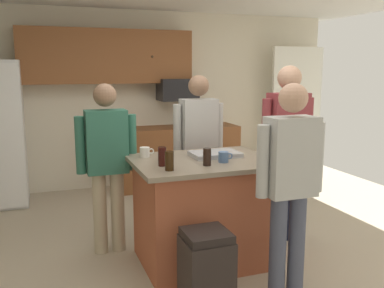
{
  "coord_description": "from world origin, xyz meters",
  "views": [
    {
      "loc": [
        -1.35,
        -3.53,
        1.76
      ],
      "look_at": [
        0.0,
        0.22,
        1.05
      ],
      "focal_mm": 39.73,
      "sensor_mm": 36.0,
      "label": 1
    }
  ],
  "objects_px": {
    "kitchen_island": "(203,210)",
    "glass_dark_ale": "(162,154)",
    "microwave_over_range": "(178,90)",
    "person_elder_center": "(287,141)",
    "glass_pilsner": "(207,157)",
    "person_guest_right": "(198,141)",
    "person_guest_by_door": "(107,157)",
    "mug_blue_stoneware": "(224,157)",
    "person_guest_left": "(290,176)",
    "glass_short_whisky": "(162,157)",
    "serving_tray": "(215,154)",
    "mug_ceramic_white": "(145,152)",
    "trash_bin": "(206,271)",
    "tumbler_amber": "(169,161)"
  },
  "relations": [
    {
      "from": "person_guest_by_door",
      "to": "person_guest_left",
      "type": "bearing_deg",
      "value": -13.87
    },
    {
      "from": "glass_short_whisky",
      "to": "mug_ceramic_white",
      "type": "distance_m",
      "value": 0.41
    },
    {
      "from": "glass_short_whisky",
      "to": "tumbler_amber",
      "type": "height_order",
      "value": "glass_short_whisky"
    },
    {
      "from": "person_elder_center",
      "to": "serving_tray",
      "type": "distance_m",
      "value": 0.81
    },
    {
      "from": "microwave_over_range",
      "to": "glass_pilsner",
      "type": "height_order",
      "value": "microwave_over_range"
    },
    {
      "from": "glass_dark_ale",
      "to": "serving_tray",
      "type": "distance_m",
      "value": 0.51
    },
    {
      "from": "mug_blue_stoneware",
      "to": "glass_dark_ale",
      "type": "distance_m",
      "value": 0.54
    },
    {
      "from": "tumbler_amber",
      "to": "kitchen_island",
      "type": "bearing_deg",
      "value": 36.08
    },
    {
      "from": "person_guest_by_door",
      "to": "person_guest_left",
      "type": "xyz_separation_m",
      "value": [
        1.19,
        -1.26,
        0.02
      ]
    },
    {
      "from": "person_elder_center",
      "to": "glass_pilsner",
      "type": "distance_m",
      "value": 1.09
    },
    {
      "from": "tumbler_amber",
      "to": "mug_ceramic_white",
      "type": "distance_m",
      "value": 0.58
    },
    {
      "from": "glass_pilsner",
      "to": "trash_bin",
      "type": "relative_size",
      "value": 0.24
    },
    {
      "from": "person_elder_center",
      "to": "person_guest_right",
      "type": "xyz_separation_m",
      "value": [
        -0.7,
        0.65,
        -0.07
      ]
    },
    {
      "from": "glass_dark_ale",
      "to": "serving_tray",
      "type": "relative_size",
      "value": 0.28
    },
    {
      "from": "glass_short_whisky",
      "to": "serving_tray",
      "type": "relative_size",
      "value": 0.36
    },
    {
      "from": "trash_bin",
      "to": "mug_blue_stoneware",
      "type": "bearing_deg",
      "value": 56.44
    },
    {
      "from": "glass_short_whisky",
      "to": "trash_bin",
      "type": "relative_size",
      "value": 0.26
    },
    {
      "from": "kitchen_island",
      "to": "glass_short_whisky",
      "type": "height_order",
      "value": "glass_short_whisky"
    },
    {
      "from": "glass_dark_ale",
      "to": "microwave_over_range",
      "type": "bearing_deg",
      "value": 69.08
    },
    {
      "from": "mug_blue_stoneware",
      "to": "trash_bin",
      "type": "bearing_deg",
      "value": -123.56
    },
    {
      "from": "microwave_over_range",
      "to": "person_elder_center",
      "type": "height_order",
      "value": "person_elder_center"
    },
    {
      "from": "kitchen_island",
      "to": "glass_dark_ale",
      "type": "xyz_separation_m",
      "value": [
        -0.36,
        0.08,
        0.54
      ]
    },
    {
      "from": "mug_ceramic_white",
      "to": "tumbler_amber",
      "type": "bearing_deg",
      "value": -84.11
    },
    {
      "from": "glass_dark_ale",
      "to": "serving_tray",
      "type": "xyz_separation_m",
      "value": [
        0.51,
        0.0,
        -0.04
      ]
    },
    {
      "from": "glass_pilsner",
      "to": "person_elder_center",
      "type": "bearing_deg",
      "value": 20.92
    },
    {
      "from": "kitchen_island",
      "to": "person_guest_left",
      "type": "xyz_separation_m",
      "value": [
        0.41,
        -0.76,
        0.47
      ]
    },
    {
      "from": "kitchen_island",
      "to": "person_guest_left",
      "type": "relative_size",
      "value": 0.75
    },
    {
      "from": "person_guest_left",
      "to": "mug_blue_stoneware",
      "type": "height_order",
      "value": "person_guest_left"
    },
    {
      "from": "mug_ceramic_white",
      "to": "person_guest_left",
      "type": "bearing_deg",
      "value": -49.86
    },
    {
      "from": "person_guest_by_door",
      "to": "glass_dark_ale",
      "type": "relative_size",
      "value": 13.38
    },
    {
      "from": "person_guest_by_door",
      "to": "mug_ceramic_white",
      "type": "distance_m",
      "value": 0.39
    },
    {
      "from": "tumbler_amber",
      "to": "trash_bin",
      "type": "distance_m",
      "value": 0.88
    },
    {
      "from": "person_elder_center",
      "to": "glass_pilsner",
      "type": "relative_size",
      "value": 12.28
    },
    {
      "from": "microwave_over_range",
      "to": "trash_bin",
      "type": "bearing_deg",
      "value": -104.55
    },
    {
      "from": "person_guest_left",
      "to": "trash_bin",
      "type": "bearing_deg",
      "value": 62.29
    },
    {
      "from": "person_elder_center",
      "to": "person_guest_right",
      "type": "height_order",
      "value": "person_elder_center"
    },
    {
      "from": "glass_pilsner",
      "to": "person_guest_right",
      "type": "bearing_deg",
      "value": 73.08
    },
    {
      "from": "microwave_over_range",
      "to": "person_guest_right",
      "type": "distance_m",
      "value": 1.87
    },
    {
      "from": "person_guest_by_door",
      "to": "glass_dark_ale",
      "type": "xyz_separation_m",
      "value": [
        0.42,
        -0.42,
        0.09
      ]
    },
    {
      "from": "microwave_over_range",
      "to": "glass_dark_ale",
      "type": "bearing_deg",
      "value": -110.92
    },
    {
      "from": "mug_ceramic_white",
      "to": "serving_tray",
      "type": "distance_m",
      "value": 0.64
    },
    {
      "from": "mug_ceramic_white",
      "to": "trash_bin",
      "type": "distance_m",
      "value": 1.27
    },
    {
      "from": "person_guest_by_door",
      "to": "glass_short_whisky",
      "type": "relative_size",
      "value": 10.3
    },
    {
      "from": "microwave_over_range",
      "to": "person_guest_by_door",
      "type": "relative_size",
      "value": 0.34
    },
    {
      "from": "person_guest_right",
      "to": "glass_dark_ale",
      "type": "bearing_deg",
      "value": -22.77
    },
    {
      "from": "person_elder_center",
      "to": "glass_dark_ale",
      "type": "height_order",
      "value": "person_elder_center"
    },
    {
      "from": "tumbler_amber",
      "to": "mug_ceramic_white",
      "type": "xyz_separation_m",
      "value": [
        -0.06,
        0.57,
        -0.03
      ]
    },
    {
      "from": "person_guest_left",
      "to": "mug_ceramic_white",
      "type": "relative_size",
      "value": 12.39
    },
    {
      "from": "person_guest_right",
      "to": "mug_ceramic_white",
      "type": "bearing_deg",
      "value": -36.1
    },
    {
      "from": "kitchen_island",
      "to": "person_elder_center",
      "type": "distance_m",
      "value": 1.12
    }
  ]
}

